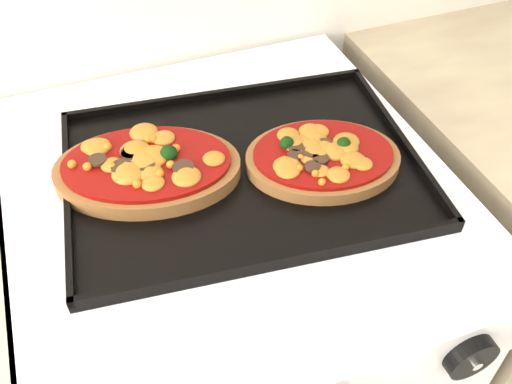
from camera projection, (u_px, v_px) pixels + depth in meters
name	position (u px, v px, depth m)	size (l,w,h in m)	color
stove	(235.00, 346.00, 1.10)	(0.60, 0.60, 0.91)	white
knob_right	(471.00, 357.00, 0.64)	(0.06, 0.06, 0.02)	black
baking_tray	(243.00, 167.00, 0.77)	(0.47, 0.35, 0.02)	black
pizza_left	(147.00, 167.00, 0.75)	(0.25, 0.16, 0.04)	brown
pizza_right	(323.00, 157.00, 0.77)	(0.21, 0.16, 0.03)	brown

